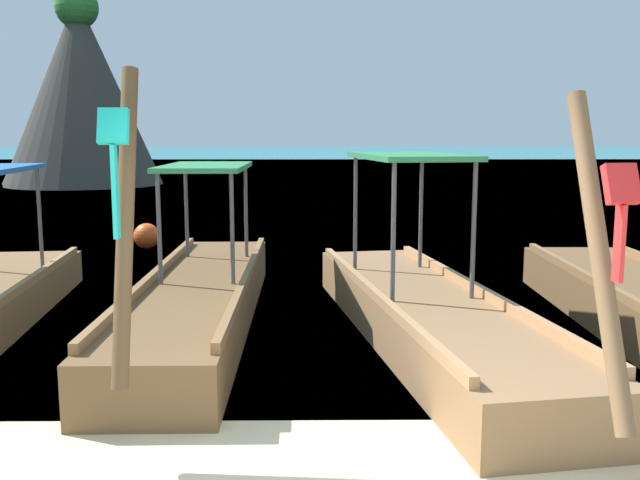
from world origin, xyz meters
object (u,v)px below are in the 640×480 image
(mooring_buoy_near, at_px, (147,236))
(karst_rock, at_px, (78,94))
(longtail_boat_turquoise_ribbon, at_px, (200,298))
(longtail_boat_red_ribbon, at_px, (427,313))

(mooring_buoy_near, bearing_deg, karst_rock, 111.59)
(longtail_boat_turquoise_ribbon, relative_size, karst_rock, 0.78)
(longtail_boat_red_ribbon, distance_m, mooring_buoy_near, 7.85)
(longtail_boat_red_ribbon, height_order, karst_rock, karst_rock)
(longtail_boat_turquoise_ribbon, relative_size, mooring_buoy_near, 13.05)
(karst_rock, bearing_deg, mooring_buoy_near, -68.41)
(longtail_boat_red_ribbon, relative_size, mooring_buoy_near, 13.13)
(longtail_boat_red_ribbon, distance_m, karst_rock, 27.37)
(longtail_boat_red_ribbon, xyz_separation_m, karst_rock, (-11.73, 24.46, 3.67))
(karst_rock, height_order, mooring_buoy_near, karst_rock)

